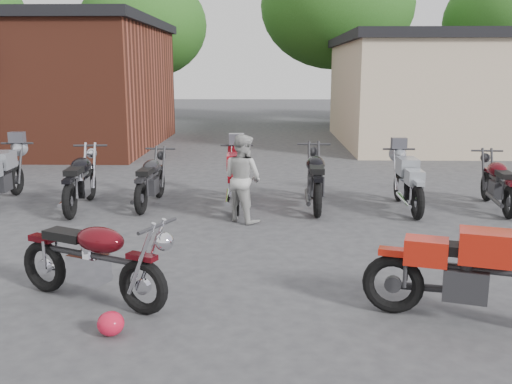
# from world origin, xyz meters

# --- Properties ---
(ground) EXTENTS (90.00, 90.00, 0.00)m
(ground) POSITION_xyz_m (0.00, 0.00, 0.00)
(ground) COLOR #37373A
(stucco_building) EXTENTS (10.00, 8.00, 3.50)m
(stucco_building) POSITION_xyz_m (8.50, 15.00, 1.75)
(stucco_building) COLOR tan
(stucco_building) RESTS_ON ground
(tree_1) EXTENTS (5.92, 5.92, 7.40)m
(tree_1) POSITION_xyz_m (-5.00, 22.00, 3.70)
(tree_1) COLOR #214D14
(tree_1) RESTS_ON ground
(tree_2) EXTENTS (7.04, 7.04, 8.80)m
(tree_2) POSITION_xyz_m (4.00, 22.00, 4.40)
(tree_2) COLOR #214D14
(tree_2) RESTS_ON ground
(tree_3) EXTENTS (6.08, 6.08, 7.60)m
(tree_3) POSITION_xyz_m (12.00, 22.00, 3.80)
(tree_3) COLOR #214D14
(tree_3) RESTS_ON ground
(vintage_motorcycle) EXTENTS (2.09, 1.45, 1.16)m
(vintage_motorcycle) POSITION_xyz_m (-1.07, 0.53, 0.58)
(vintage_motorcycle) COLOR #4F0910
(vintage_motorcycle) RESTS_ON ground
(sportbike) EXTENTS (2.22, 1.29, 1.22)m
(sportbike) POSITION_xyz_m (3.03, 0.10, 0.61)
(sportbike) COLOR red
(sportbike) RESTS_ON ground
(helmet) EXTENTS (0.30, 0.30, 0.25)m
(helmet) POSITION_xyz_m (-0.68, -0.27, 0.12)
(helmet) COLOR red
(helmet) RESTS_ON ground
(person_light) EXTENTS (0.94, 0.92, 1.53)m
(person_light) POSITION_xyz_m (0.44, 4.16, 0.77)
(person_light) COLOR #B1B1AC
(person_light) RESTS_ON ground
(row_bike_1) EXTENTS (0.82, 2.14, 1.22)m
(row_bike_1) POSITION_xyz_m (-4.38, 5.42, 0.61)
(row_bike_1) COLOR #8E939B
(row_bike_1) RESTS_ON ground
(row_bike_2) EXTENTS (0.86, 2.17, 1.23)m
(row_bike_2) POSITION_xyz_m (-2.68, 5.00, 0.61)
(row_bike_2) COLOR black
(row_bike_2) RESTS_ON ground
(row_bike_3) EXTENTS (0.73, 1.97, 1.13)m
(row_bike_3) POSITION_xyz_m (-1.40, 5.29, 0.56)
(row_bike_3) COLOR black
(row_bike_3) RESTS_ON ground
(row_bike_4) EXTENTS (0.79, 2.12, 1.21)m
(row_bike_4) POSITION_xyz_m (0.27, 5.22, 0.61)
(row_bike_4) COLOR #AB0E1A
(row_bike_4) RESTS_ON ground
(row_bike_5) EXTENTS (0.77, 2.16, 1.24)m
(row_bike_5) POSITION_xyz_m (1.80, 5.22, 0.62)
(row_bike_5) COLOR black
(row_bike_5) RESTS_ON ground
(row_bike_6) EXTENTS (0.67, 2.01, 1.17)m
(row_bike_6) POSITION_xyz_m (3.52, 5.06, 0.58)
(row_bike_6) COLOR #959AA2
(row_bike_6) RESTS_ON ground
(row_bike_7) EXTENTS (0.81, 1.99, 1.13)m
(row_bike_7) POSITION_xyz_m (5.24, 5.14, 0.56)
(row_bike_7) COLOR #4A090F
(row_bike_7) RESTS_ON ground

